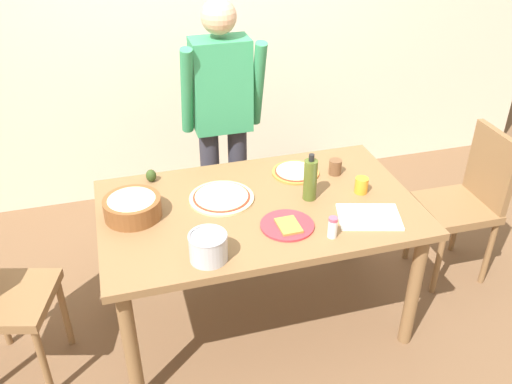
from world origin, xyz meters
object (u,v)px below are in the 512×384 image
object	(u,v)px
olive_oil_bottle	(310,179)
popcorn_bowl	(132,206)
cutting_board_white	(369,217)
avocado	(151,176)
plate_with_slice	(287,225)
salt_shaker	(333,227)
chair_wooden_right	(468,197)
dining_table	(259,220)
person_cook	(222,115)
pizza_cooked_on_tray	(296,172)
cup_orange	(361,185)
steel_pot	(208,247)
pizza_raw_on_board	(222,198)
cup_small_brown	(335,167)

from	to	relation	value
olive_oil_bottle	popcorn_bowl	bearing A→B (deg)	174.76
cutting_board_white	avocado	distance (m)	1.18
plate_with_slice	salt_shaker	world-z (taller)	salt_shaker
chair_wooden_right	salt_shaker	bearing A→B (deg)	-158.54
dining_table	person_cook	xyz separation A→B (m)	(-0.01, 0.76, 0.27)
olive_oil_bottle	dining_table	bearing A→B (deg)	178.73
plate_with_slice	dining_table	bearing A→B (deg)	110.36
pizza_cooked_on_tray	cup_orange	xyz separation A→B (m)	(0.26, -0.28, 0.03)
dining_table	salt_shaker	world-z (taller)	salt_shaker
olive_oil_bottle	cutting_board_white	size ratio (longest dim) A/B	0.85
person_cook	popcorn_bowl	size ratio (longest dim) A/B	5.79
person_cook	pizza_cooked_on_tray	size ratio (longest dim) A/B	6.18
dining_table	popcorn_bowl	bearing A→B (deg)	173.04
cup_orange	avocado	xyz separation A→B (m)	(-1.05, 0.42, -0.01)
plate_with_slice	steel_pot	world-z (taller)	steel_pot
person_cook	pizza_cooked_on_tray	world-z (taller)	person_cook
dining_table	salt_shaker	xyz separation A→B (m)	(0.25, -0.35, 0.14)
popcorn_bowl	cutting_board_white	size ratio (longest dim) A/B	0.93
chair_wooden_right	cup_orange	xyz separation A→B (m)	(-0.77, -0.10, 0.26)
pizza_raw_on_board	person_cook	bearing A→B (deg)	76.37
popcorn_bowl	salt_shaker	bearing A→B (deg)	-25.88
salt_shaker	avocado	world-z (taller)	salt_shaker
plate_with_slice	popcorn_bowl	xyz separation A→B (m)	(-0.70, 0.29, 0.05)
pizza_raw_on_board	olive_oil_bottle	world-z (taller)	olive_oil_bottle
pizza_raw_on_board	cup_small_brown	xyz separation A→B (m)	(0.67, 0.09, 0.03)
olive_oil_bottle	steel_pot	bearing A→B (deg)	-150.09
olive_oil_bottle	salt_shaker	xyz separation A→B (m)	(-0.02, -0.34, -0.06)
dining_table	plate_with_slice	bearing A→B (deg)	-69.64
avocado	pizza_raw_on_board	bearing A→B (deg)	-40.69
dining_table	pizza_cooked_on_tray	xyz separation A→B (m)	(0.29, 0.26, 0.10)
person_cook	olive_oil_bottle	bearing A→B (deg)	-69.74
steel_pot	olive_oil_bottle	bearing A→B (deg)	29.91
plate_with_slice	popcorn_bowl	world-z (taller)	popcorn_bowl
pizza_cooked_on_tray	olive_oil_bottle	distance (m)	0.28
chair_wooden_right	cup_small_brown	world-z (taller)	chair_wooden_right
cutting_board_white	person_cook	bearing A→B (deg)	116.30
chair_wooden_right	pizza_cooked_on_tray	bearing A→B (deg)	169.79
olive_oil_bottle	steel_pot	distance (m)	0.69
chair_wooden_right	cutting_board_white	distance (m)	0.92
pizza_cooked_on_tray	salt_shaker	xyz separation A→B (m)	(-0.03, -0.61, 0.04)
popcorn_bowl	steel_pot	distance (m)	0.52
pizza_cooked_on_tray	olive_oil_bottle	xyz separation A→B (m)	(-0.02, -0.26, 0.10)
steel_pot	popcorn_bowl	bearing A→B (deg)	124.12
plate_with_slice	cup_small_brown	distance (m)	0.59
salt_shaker	cup_small_brown	bearing A→B (deg)	65.94
person_cook	plate_with_slice	xyz separation A→B (m)	(0.09, -0.97, -0.17)
pizza_raw_on_board	olive_oil_bottle	xyz separation A→B (m)	(0.44, -0.12, 0.10)
popcorn_bowl	cutting_board_white	xyz separation A→B (m)	(1.11, -0.33, -0.06)
cup_small_brown	avocado	world-z (taller)	cup_small_brown
cup_orange	cutting_board_white	size ratio (longest dim) A/B	0.28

